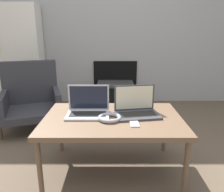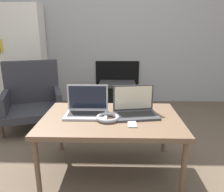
{
  "view_description": "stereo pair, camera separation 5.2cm",
  "coord_description": "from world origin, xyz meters",
  "px_view_note": "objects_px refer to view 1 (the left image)",
  "views": [
    {
      "loc": [
        -0.01,
        -1.35,
        1.11
      ],
      "look_at": [
        0.0,
        0.54,
        0.56
      ],
      "focal_mm": 35.0,
      "sensor_mm": 36.0,
      "label": 1
    },
    {
      "loc": [
        0.05,
        -1.35,
        1.11
      ],
      "look_at": [
        0.0,
        0.54,
        0.56
      ],
      "focal_mm": 35.0,
      "sensor_mm": 36.0,
      "label": 2
    }
  ],
  "objects_px": {
    "tv": "(115,94)",
    "phone": "(134,123)",
    "headphones": "(109,118)",
    "armchair": "(31,97)",
    "laptop_right": "(136,108)",
    "laptop_left": "(88,108)"
  },
  "relations": [
    {
      "from": "laptop_right",
      "to": "phone",
      "type": "xyz_separation_m",
      "value": [
        -0.03,
        -0.19,
        -0.05
      ]
    },
    {
      "from": "laptop_left",
      "to": "headphones",
      "type": "distance_m",
      "value": 0.21
    },
    {
      "from": "phone",
      "to": "armchair",
      "type": "relative_size",
      "value": 0.17
    },
    {
      "from": "tv",
      "to": "laptop_left",
      "type": "bearing_deg",
      "value": -98.46
    },
    {
      "from": "headphones",
      "to": "laptop_left",
      "type": "bearing_deg",
      "value": 146.09
    },
    {
      "from": "headphones",
      "to": "armchair",
      "type": "relative_size",
      "value": 0.23
    },
    {
      "from": "tv",
      "to": "phone",
      "type": "bearing_deg",
      "value": -86.58
    },
    {
      "from": "laptop_left",
      "to": "tv",
      "type": "bearing_deg",
      "value": 81.25
    },
    {
      "from": "laptop_left",
      "to": "laptop_right",
      "type": "distance_m",
      "value": 0.39
    },
    {
      "from": "headphones",
      "to": "phone",
      "type": "distance_m",
      "value": 0.2
    },
    {
      "from": "phone",
      "to": "tv",
      "type": "xyz_separation_m",
      "value": [
        -0.11,
        1.83,
        -0.29
      ]
    },
    {
      "from": "laptop_right",
      "to": "tv",
      "type": "distance_m",
      "value": 1.68
    },
    {
      "from": "laptop_right",
      "to": "tv",
      "type": "relative_size",
      "value": 0.66
    },
    {
      "from": "phone",
      "to": "laptop_left",
      "type": "bearing_deg",
      "value": 151.39
    },
    {
      "from": "tv",
      "to": "armchair",
      "type": "relative_size",
      "value": 0.7
    },
    {
      "from": "laptop_right",
      "to": "phone",
      "type": "relative_size",
      "value": 2.65
    },
    {
      "from": "laptop_left",
      "to": "headphones",
      "type": "xyz_separation_m",
      "value": [
        0.17,
        -0.12,
        -0.04
      ]
    },
    {
      "from": "laptop_left",
      "to": "laptop_right",
      "type": "xyz_separation_m",
      "value": [
        0.39,
        -0.0,
        0.0
      ]
    },
    {
      "from": "headphones",
      "to": "tv",
      "type": "relative_size",
      "value": 0.32
    },
    {
      "from": "headphones",
      "to": "phone",
      "type": "bearing_deg",
      "value": -22.92
    },
    {
      "from": "laptop_left",
      "to": "headphones",
      "type": "height_order",
      "value": "laptop_left"
    },
    {
      "from": "laptop_left",
      "to": "phone",
      "type": "xyz_separation_m",
      "value": [
        0.35,
        -0.19,
        -0.05
      ]
    }
  ]
}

